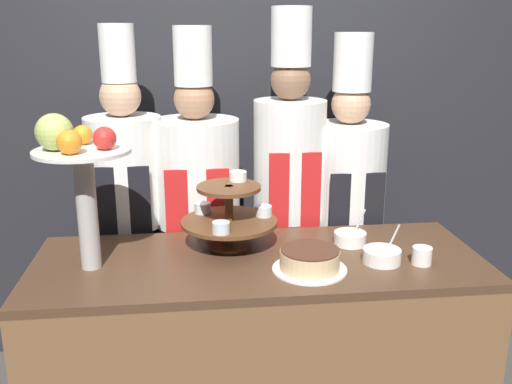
% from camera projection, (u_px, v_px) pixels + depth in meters
% --- Properties ---
extents(wall_back, '(10.00, 0.06, 2.80)m').
position_uv_depth(wall_back, '(238.00, 103.00, 3.06)').
color(wall_back, '#232328').
rests_on(wall_back, ground_plane).
extents(buffet_counter, '(1.80, 0.69, 0.90)m').
position_uv_depth(buffet_counter, '(259.00, 357.00, 2.41)').
color(buffet_counter, brown).
rests_on(buffet_counter, ground_plane).
extents(tiered_stand, '(0.40, 0.40, 0.31)m').
position_uv_depth(tiered_stand, '(230.00, 214.00, 2.37)').
color(tiered_stand, brown).
rests_on(tiered_stand, buffet_counter).
extents(fruit_pedestal, '(0.36, 0.36, 0.60)m').
position_uv_depth(fruit_pedestal, '(77.00, 162.00, 2.08)').
color(fruit_pedestal, '#B2ADA8').
rests_on(fruit_pedestal, buffet_counter).
extents(cake_round, '(0.29, 0.29, 0.09)m').
position_uv_depth(cake_round, '(310.00, 260.00, 2.17)').
color(cake_round, white).
rests_on(cake_round, buffet_counter).
extents(cup_white, '(0.08, 0.08, 0.07)m').
position_uv_depth(cup_white, '(422.00, 256.00, 2.23)').
color(cup_white, white).
rests_on(cup_white, buffet_counter).
extents(serving_bowl_near, '(0.15, 0.15, 0.16)m').
position_uv_depth(serving_bowl_near, '(382.00, 256.00, 2.24)').
color(serving_bowl_near, white).
rests_on(serving_bowl_near, buffet_counter).
extents(serving_bowl_far, '(0.14, 0.14, 0.15)m').
position_uv_depth(serving_bowl_far, '(350.00, 238.00, 2.43)').
color(serving_bowl_far, white).
rests_on(serving_bowl_far, buffet_counter).
extents(chef_left, '(0.36, 0.36, 1.81)m').
position_uv_depth(chef_left, '(127.00, 203.00, 2.75)').
color(chef_left, black).
rests_on(chef_left, ground_plane).
extents(chef_center_left, '(0.42, 0.42, 1.80)m').
position_uv_depth(chef_center_left, '(197.00, 205.00, 2.79)').
color(chef_center_left, '#38332D').
rests_on(chef_center_left, ground_plane).
extents(chef_center_right, '(0.35, 0.35, 1.89)m').
position_uv_depth(chef_center_right, '(289.00, 186.00, 2.82)').
color(chef_center_right, '#38332D').
rests_on(chef_center_right, ground_plane).
extents(chef_right, '(0.38, 0.38, 1.77)m').
position_uv_depth(chef_right, '(347.00, 201.00, 2.87)').
color(chef_right, black).
rests_on(chef_right, ground_plane).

